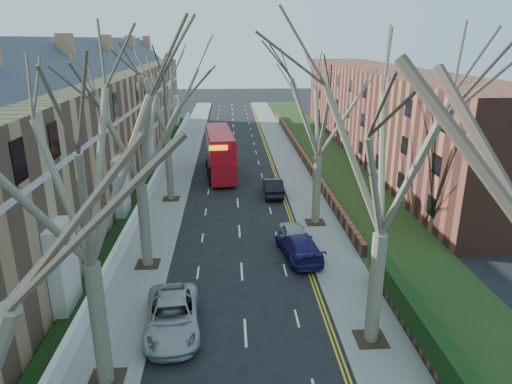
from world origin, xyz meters
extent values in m
cube|color=slate|center=(-6.00, 39.00, 0.06)|extent=(3.00, 102.00, 0.12)
cube|color=slate|center=(6.00, 39.00, 0.06)|extent=(3.00, 102.00, 0.12)
cube|color=#9B734F|center=(-13.80, 31.00, 5.00)|extent=(9.00, 78.00, 10.00)
cube|color=#2E3239|center=(-13.80, 31.00, 11.00)|extent=(4.67, 78.00, 4.67)
cube|color=beige|center=(-9.35, 31.00, 3.50)|extent=(0.12, 78.00, 0.35)
cube|color=beige|center=(-9.35, 31.00, 7.00)|extent=(0.12, 78.00, 0.35)
cube|color=brown|center=(17.50, 43.00, 5.00)|extent=(8.00, 54.00, 10.00)
cube|color=brown|center=(7.70, 43.00, 0.57)|extent=(0.35, 54.00, 0.90)
cube|color=white|center=(-7.65, 31.00, 0.62)|extent=(0.30, 78.00, 1.00)
cube|color=#1A3112|center=(10.50, 39.00, 0.15)|extent=(6.00, 102.00, 0.06)
cylinder|color=brown|center=(-5.70, 6.00, 2.75)|extent=(0.64, 0.64, 5.25)
cube|color=#2D2116|center=(-5.70, 6.00, 0.14)|extent=(1.40, 1.40, 0.05)
cylinder|color=brown|center=(-5.70, 16.00, 2.66)|extent=(0.64, 0.64, 5.07)
cube|color=#2D2116|center=(-5.70, 16.00, 0.14)|extent=(1.40, 1.40, 0.05)
cylinder|color=brown|center=(-5.70, 28.00, 2.75)|extent=(0.60, 0.60, 5.25)
cube|color=#2D2116|center=(-5.70, 28.00, 0.14)|extent=(1.40, 1.40, 0.05)
cylinder|color=brown|center=(5.70, 8.00, 2.75)|extent=(0.64, 0.64, 5.25)
cube|color=#2D2116|center=(5.70, 8.00, 0.14)|extent=(1.40, 1.40, 0.05)
cylinder|color=brown|center=(5.70, 22.00, 2.66)|extent=(0.60, 0.60, 5.07)
cube|color=#2D2116|center=(5.70, 22.00, 0.14)|extent=(1.40, 1.40, 0.05)
cube|color=#AE0C19|center=(-1.60, 35.51, 1.39)|extent=(3.30, 10.62, 2.09)
cube|color=#AE0C19|center=(-1.60, 35.51, 3.39)|extent=(3.26, 10.10, 1.90)
cube|color=black|center=(-1.60, 35.51, 1.82)|extent=(3.25, 9.79, 0.85)
cube|color=black|center=(-1.60, 35.51, 3.48)|extent=(3.23, 9.58, 0.85)
imported|color=#A1A1A6|center=(-3.43, 9.41, 0.76)|extent=(2.97, 5.65, 1.51)
imported|color=navy|center=(3.68, 16.71, 0.76)|extent=(2.80, 5.45, 1.51)
imported|color=#9EA3A7|center=(3.57, 18.68, 0.74)|extent=(1.78, 4.34, 1.47)
imported|color=black|center=(3.18, 28.91, 0.76)|extent=(1.66, 4.62, 1.52)
camera|label=1|loc=(-0.56, -9.28, 13.17)|focal=32.00mm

